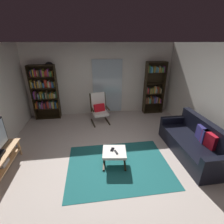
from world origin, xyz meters
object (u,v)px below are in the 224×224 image
(bookshelf_near_sofa, at_px, (154,88))
(tv_remote, at_px, (116,152))
(leather_sofa, at_px, (194,143))
(lounge_armchair, at_px, (99,107))
(wall_clock, at_px, (49,66))
(bookshelf_near_tv, at_px, (45,91))
(ottoman, at_px, (114,153))
(cell_phone, at_px, (112,149))

(bookshelf_near_sofa, bearing_deg, tv_remote, -123.65)
(leather_sofa, bearing_deg, lounge_armchair, 136.29)
(leather_sofa, relative_size, lounge_armchair, 1.92)
(wall_clock, bearing_deg, bookshelf_near_sofa, -2.42)
(bookshelf_near_tv, height_order, lounge_armchair, bookshelf_near_tv)
(ottoman, xyz_separation_m, tv_remote, (0.03, -0.06, 0.07))
(ottoman, height_order, tv_remote, tv_remote)
(tv_remote, height_order, cell_phone, tv_remote)
(lounge_armchair, xyz_separation_m, wall_clock, (-1.61, 0.73, 1.32))
(bookshelf_near_tv, bearing_deg, leather_sofa, -33.52)
(bookshelf_near_tv, distance_m, wall_clock, 0.88)
(ottoman, relative_size, cell_phone, 4.13)
(lounge_armchair, bearing_deg, bookshelf_near_sofa, 15.09)
(bookshelf_near_tv, bearing_deg, wall_clock, 31.57)
(cell_phone, relative_size, wall_clock, 0.48)
(bookshelf_near_tv, xyz_separation_m, tv_remote, (2.08, -2.88, -0.65))
(tv_remote, bearing_deg, wall_clock, 106.10)
(ottoman, relative_size, tv_remote, 4.01)
(tv_remote, bearing_deg, lounge_armchair, 80.45)
(lounge_armchair, xyz_separation_m, tv_remote, (0.22, -2.30, -0.17))
(leather_sofa, relative_size, wall_clock, 6.76)
(bookshelf_near_sofa, height_order, cell_phone, bookshelf_near_sofa)
(bookshelf_near_tv, xyz_separation_m, wall_clock, (0.25, 0.15, 0.83))
(bookshelf_near_tv, height_order, bookshelf_near_sofa, bookshelf_near_sofa)
(lounge_armchair, height_order, ottoman, lounge_armchair)
(bookshelf_near_sofa, relative_size, leather_sofa, 1.00)
(bookshelf_near_sofa, xyz_separation_m, wall_clock, (-3.75, 0.16, 0.85))
(bookshelf_near_tv, height_order, wall_clock, wall_clock)
(ottoman, xyz_separation_m, cell_phone, (-0.04, 0.06, 0.07))
(cell_phone, bearing_deg, lounge_armchair, 116.52)
(lounge_armchair, bearing_deg, wall_clock, 155.53)
(leather_sofa, distance_m, tv_remote, 2.01)
(lounge_armchair, relative_size, wall_clock, 3.53)
(bookshelf_near_sofa, relative_size, cell_phone, 14.06)
(bookshelf_near_tv, relative_size, tv_remote, 13.31)
(cell_phone, height_order, wall_clock, wall_clock)
(leather_sofa, relative_size, tv_remote, 13.61)
(bookshelf_near_tv, xyz_separation_m, cell_phone, (2.02, -2.76, -0.66))
(bookshelf_near_tv, xyz_separation_m, ottoman, (2.05, -2.82, -0.72))
(lounge_armchair, distance_m, wall_clock, 2.21)
(tv_remote, relative_size, wall_clock, 0.50)
(lounge_armchair, bearing_deg, tv_remote, -84.45)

